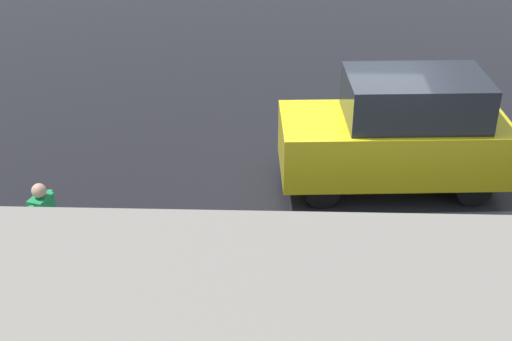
% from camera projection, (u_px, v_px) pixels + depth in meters
% --- Properties ---
extents(ground_plane, '(60.00, 60.00, 0.00)m').
position_uv_depth(ground_plane, '(355.00, 183.00, 12.84)').
color(ground_plane, black).
extents(moving_hatchback, '(3.99, 1.93, 2.06)m').
position_uv_depth(moving_hatchback, '(399.00, 132.00, 12.33)').
color(moving_hatchback, yellow).
rests_on(moving_hatchback, ground).
extents(fire_hydrant, '(0.42, 0.31, 0.80)m').
position_uv_depth(fire_hydrant, '(106.00, 243.00, 10.49)').
color(fire_hydrant, '#197A2D').
rests_on(fire_hydrant, ground).
extents(pedestrian, '(0.33, 0.55, 1.22)m').
position_uv_depth(pedestrian, '(43.00, 215.00, 10.64)').
color(pedestrian, '#1E8C4C').
rests_on(pedestrian, ground).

